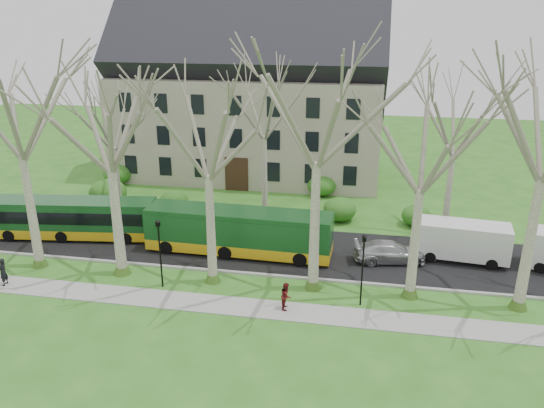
{
  "coord_description": "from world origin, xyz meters",
  "views": [
    {
      "loc": [
        5.79,
        -28.19,
        15.88
      ],
      "look_at": [
        0.1,
        3.0,
        4.37
      ],
      "focal_mm": 35.0,
      "sensor_mm": 36.0,
      "label": 1
    }
  ],
  "objects": [
    {
      "name": "road",
      "position": [
        0.0,
        5.5,
        0.03
      ],
      "size": [
        80.0,
        8.0,
        0.06
      ],
      "primitive_type": "cube",
      "color": "black",
      "rests_on": "ground"
    },
    {
      "name": "bus_lead",
      "position": [
        -15.16,
        5.06,
        1.55
      ],
      "size": [
        12.15,
        3.97,
        2.98
      ],
      "primitive_type": null,
      "rotation": [
        0.0,
        0.0,
        0.13
      ],
      "color": "#14461C",
      "rests_on": "road"
    },
    {
      "name": "ground",
      "position": [
        0.0,
        0.0,
        0.0
      ],
      "size": [
        120.0,
        120.0,
        0.0
      ],
      "primitive_type": "plane",
      "color": "#2E671D",
      "rests_on": "ground"
    },
    {
      "name": "pedestrian_b",
      "position": [
        1.87,
        -2.22,
        0.85
      ],
      "size": [
        0.62,
        0.79,
        1.59
      ],
      "primitive_type": "imported",
      "rotation": [
        0.0,
        0.0,
        1.6
      ],
      "color": "#581415",
      "rests_on": "sidewalk"
    },
    {
      "name": "curb",
      "position": [
        0.0,
        1.5,
        0.07
      ],
      "size": [
        80.0,
        0.25,
        0.14
      ],
      "primitive_type": "cube",
      "color": "#A5A39E",
      "rests_on": "ground"
    },
    {
      "name": "sidewalk",
      "position": [
        0.0,
        -2.5,
        0.03
      ],
      "size": [
        70.0,
        2.0,
        0.06
      ],
      "primitive_type": "cube",
      "color": "gray",
      "rests_on": "ground"
    },
    {
      "name": "van_a",
      "position": [
        12.48,
        6.09,
        1.38
      ],
      "size": [
        6.22,
        2.8,
        2.63
      ],
      "primitive_type": null,
      "rotation": [
        0.0,
        0.0,
        -0.1
      ],
      "color": "silver",
      "rests_on": "road"
    },
    {
      "name": "tree_row_verge",
      "position": [
        0.0,
        0.3,
        7.0
      ],
      "size": [
        49.0,
        7.0,
        14.0
      ],
      "color": "gray",
      "rests_on": "ground"
    },
    {
      "name": "tree_row_far",
      "position": [
        -1.33,
        11.0,
        6.0
      ],
      "size": [
        33.0,
        7.0,
        12.0
      ],
      "color": "gray",
      "rests_on": "ground"
    },
    {
      "name": "lamp_row",
      "position": [
        -0.0,
        -1.0,
        2.57
      ],
      "size": [
        36.22,
        0.22,
        4.3
      ],
      "color": "black",
      "rests_on": "ground"
    },
    {
      "name": "hedges",
      "position": [
        -4.67,
        14.0,
        1.0
      ],
      "size": [
        30.6,
        8.6,
        2.0
      ],
      "color": "#1C5317",
      "rests_on": "ground"
    },
    {
      "name": "sedan",
      "position": [
        7.77,
        4.98,
        0.75
      ],
      "size": [
        5.03,
        2.73,
        1.38
      ],
      "primitive_type": "imported",
      "rotation": [
        0.0,
        0.0,
        1.75
      ],
      "color": "#AEAEB3",
      "rests_on": "road"
    },
    {
      "name": "building",
      "position": [
        -6.0,
        24.0,
        8.07
      ],
      "size": [
        26.5,
        12.2,
        16.0
      ],
      "color": "gray",
      "rests_on": "ground"
    },
    {
      "name": "pedestrian_a",
      "position": [
        -15.59,
        -2.63,
        0.94
      ],
      "size": [
        0.47,
        0.68,
        1.76
      ],
      "primitive_type": "imported",
      "rotation": [
        0.0,
        0.0,
        -1.49
      ],
      "color": "black",
      "rests_on": "sidewalk"
    },
    {
      "name": "bus_follow",
      "position": [
        -2.51,
        4.53,
        1.66
      ],
      "size": [
        12.9,
        3.03,
        3.21
      ],
      "primitive_type": null,
      "rotation": [
        0.0,
        0.0,
        -0.03
      ],
      "color": "#14461C",
      "rests_on": "road"
    }
  ]
}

